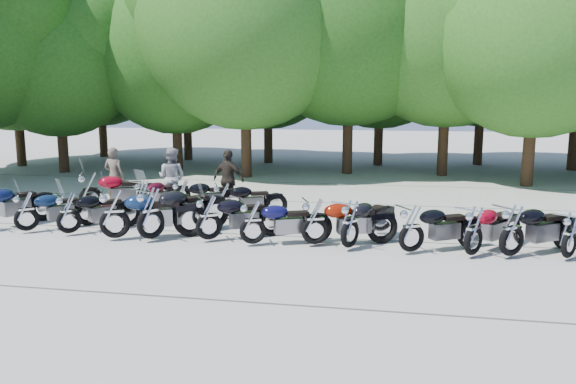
% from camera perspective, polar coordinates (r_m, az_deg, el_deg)
% --- Properties ---
extents(ground, '(90.00, 90.00, 0.00)m').
position_cam_1_polar(ground, '(12.34, -1.26, -6.20)').
color(ground, '#A5A195').
rests_on(ground, ground).
extents(tree_0, '(7.50, 7.50, 9.21)m').
position_cam_1_polar(tree_0, '(30.45, -26.15, 12.65)').
color(tree_0, '#3A2614').
rests_on(tree_0, ground).
extents(tree_1, '(6.97, 6.97, 8.55)m').
position_cam_1_polar(tree_1, '(27.09, -22.43, 12.56)').
color(tree_1, '#3A2614').
rests_on(tree_1, ground).
extents(tree_2, '(7.31, 7.31, 8.97)m').
position_cam_1_polar(tree_2, '(26.37, -11.46, 13.73)').
color(tree_2, '#3A2614').
rests_on(tree_2, ground).
extents(tree_3, '(8.70, 8.70, 10.67)m').
position_cam_1_polar(tree_3, '(23.81, -4.42, 16.78)').
color(tree_3, '#3A2614').
rests_on(tree_3, ground).
extents(tree_4, '(9.13, 9.13, 11.20)m').
position_cam_1_polar(tree_4, '(24.99, 6.29, 17.14)').
color(tree_4, '#3A2614').
rests_on(tree_4, ground).
extents(tree_5, '(9.04, 9.04, 11.10)m').
position_cam_1_polar(tree_5, '(25.13, 16.03, 16.65)').
color(tree_5, '#3A2614').
rests_on(tree_5, ground).
extents(tree_6, '(8.00, 8.00, 9.82)m').
position_cam_1_polar(tree_6, '(23.15, 24.03, 14.93)').
color(tree_6, '#3A2614').
rests_on(tree_6, ground).
extents(tree_9, '(7.59, 7.59, 9.32)m').
position_cam_1_polar(tree_9, '(33.34, -18.68, 12.90)').
color(tree_9, '#3A2614').
rests_on(tree_9, ground).
extents(tree_10, '(7.78, 7.78, 9.55)m').
position_cam_1_polar(tree_10, '(30.61, -10.40, 13.83)').
color(tree_10, '#3A2614').
rests_on(tree_10, ground).
extents(tree_11, '(7.56, 7.56, 9.28)m').
position_cam_1_polar(tree_11, '(28.80, -2.07, 13.92)').
color(tree_11, '#3A2614').
rests_on(tree_11, ground).
extents(tree_12, '(7.88, 7.88, 9.67)m').
position_cam_1_polar(tree_12, '(28.19, 9.42, 14.36)').
color(tree_12, '#3A2614').
rests_on(tree_12, ground).
extents(tree_13, '(8.31, 8.31, 10.20)m').
position_cam_1_polar(tree_13, '(29.53, 19.31, 14.35)').
color(tree_13, '#3A2614').
rests_on(tree_13, ground).
extents(motorcycle_1, '(1.91, 1.93, 1.18)m').
position_cam_1_polar(motorcycle_1, '(15.40, -25.08, -1.67)').
color(motorcycle_1, '#0C1C37').
rests_on(motorcycle_1, ground).
extents(motorcycle_2, '(1.88, 2.02, 1.20)m').
position_cam_1_polar(motorcycle_2, '(14.72, -21.39, -1.87)').
color(motorcycle_2, black).
rests_on(motorcycle_2, ground).
extents(motorcycle_3, '(2.54, 1.67, 1.39)m').
position_cam_1_polar(motorcycle_3, '(13.80, -17.23, -1.97)').
color(motorcycle_3, '#0E1F40').
rests_on(motorcycle_3, ground).
extents(motorcycle_4, '(2.14, 2.53, 1.45)m').
position_cam_1_polar(motorcycle_4, '(13.50, -13.78, -1.93)').
color(motorcycle_4, black).
rests_on(motorcycle_4, ground).
extents(motorcycle_5, '(2.22, 1.76, 1.25)m').
position_cam_1_polar(motorcycle_5, '(13.21, -8.06, -2.44)').
color(motorcycle_5, black).
rests_on(motorcycle_5, ground).
extents(motorcycle_6, '(2.20, 1.40, 1.19)m').
position_cam_1_polar(motorcycle_6, '(12.74, -3.60, -2.94)').
color(motorcycle_6, '#0D0C37').
rests_on(motorcycle_6, ground).
extents(motorcycle_7, '(2.32, 1.44, 1.26)m').
position_cam_1_polar(motorcycle_7, '(12.69, 2.78, -2.83)').
color(motorcycle_7, maroon).
rests_on(motorcycle_7, ground).
extents(motorcycle_8, '(1.68, 2.29, 1.27)m').
position_cam_1_polar(motorcycle_8, '(12.48, 6.31, -3.09)').
color(motorcycle_8, black).
rests_on(motorcycle_8, ground).
extents(motorcycle_9, '(2.20, 1.67, 1.22)m').
position_cam_1_polar(motorcycle_9, '(12.36, 12.46, -3.49)').
color(motorcycle_9, black).
rests_on(motorcycle_9, ground).
extents(motorcycle_10, '(1.89, 2.14, 1.24)m').
position_cam_1_polar(motorcycle_10, '(12.45, 18.36, -3.61)').
color(motorcycle_10, maroon).
rests_on(motorcycle_10, ground).
extents(motorcycle_11, '(2.29, 1.92, 1.31)m').
position_cam_1_polar(motorcycle_11, '(12.64, 21.83, -3.48)').
color(motorcycle_11, black).
rests_on(motorcycle_11, ground).
extents(motorcycle_12, '(1.76, 1.97, 1.15)m').
position_cam_1_polar(motorcycle_12, '(13.02, 26.71, -3.81)').
color(motorcycle_12, black).
rests_on(motorcycle_12, ground).
extents(motorcycle_14, '(2.47, 1.70, 1.35)m').
position_cam_1_polar(motorcycle_14, '(17.41, -19.44, 0.21)').
color(motorcycle_14, maroon).
rests_on(motorcycle_14, ground).
extents(motorcycle_15, '(1.47, 2.10, 1.15)m').
position_cam_1_polar(motorcycle_15, '(16.54, -14.52, -0.37)').
color(motorcycle_15, '#3E0815').
rests_on(motorcycle_15, ground).
extents(motorcycle_16, '(2.07, 1.75, 1.19)m').
position_cam_1_polar(motorcycle_16, '(16.13, -10.68, -0.42)').
color(motorcycle_16, black).
rests_on(motorcycle_16, ground).
extents(motorcycle_17, '(2.12, 1.34, 1.15)m').
position_cam_1_polar(motorcycle_17, '(15.62, -6.55, -0.70)').
color(motorcycle_17, black).
rests_on(motorcycle_17, ground).
extents(rider_0, '(0.69, 0.47, 1.82)m').
position_cam_1_polar(rider_0, '(18.42, -17.23, 1.56)').
color(rider_0, brown).
rests_on(rider_0, ground).
extents(rider_1, '(0.96, 0.79, 1.83)m').
position_cam_1_polar(rider_1, '(17.60, -11.73, 1.46)').
color(rider_1, '#99999B').
rests_on(rider_1, ground).
extents(rider_2, '(1.15, 0.75, 1.81)m').
position_cam_1_polar(rider_2, '(16.96, -6.05, 1.26)').
color(rider_2, black).
rests_on(rider_2, ground).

